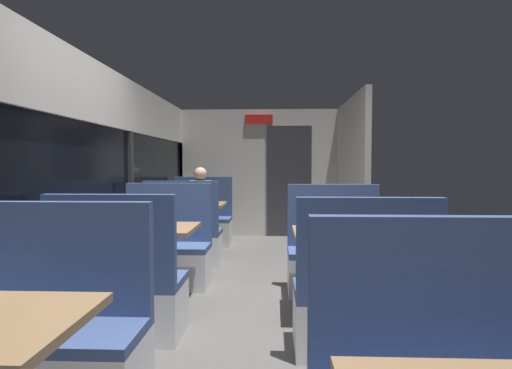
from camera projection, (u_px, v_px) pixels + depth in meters
The scene contains 16 objects.
ground_plane at pixel (242, 318), 3.67m from camera, with size 3.30×9.20×0.02m, color #514F4C.
carriage_window_panel_left at pixel (73, 188), 3.68m from camera, with size 0.09×8.48×2.30m.
carriage_end_bulkhead at pixel (262, 174), 7.80m from camera, with size 2.90×0.11×2.30m.
carriage_aisle_panel_right at pixel (351, 175), 6.55m from camera, with size 0.08×2.40×2.30m, color beige.
bench_near_window_facing_entry at pixel (57, 347), 2.30m from camera, with size 0.95×0.50×1.10m.
dining_table_mid_window at pixel (146, 238), 3.91m from camera, with size 0.90×0.70×0.74m.
bench_mid_window_facing_end at pixel (119, 294), 3.23m from camera, with size 0.95×0.50×1.10m.
bench_mid_window_facing_entry at pixel (166, 255), 4.63m from camera, with size 0.95×0.50×1.10m.
dining_table_far_window at pixel (194, 210), 6.24m from camera, with size 0.90×0.70×0.74m.
bench_far_window_facing_end at pixel (184, 240), 5.56m from camera, with size 0.95×0.50×1.10m.
bench_far_window_facing_entry at pixel (202, 224), 6.95m from camera, with size 0.95×0.50×1.10m.
dining_table_rear_aisle at pixel (347, 243), 3.64m from camera, with size 0.90×0.70×0.74m.
bench_rear_aisle_facing_end at pixel (363, 306), 2.96m from camera, with size 0.95×0.50×1.10m.
bench_rear_aisle_facing_entry at pixel (335, 261), 4.35m from camera, with size 0.95×0.50×1.10m.
seated_passenger at pixel (201, 212), 6.87m from camera, with size 0.47×0.55×1.26m.
coffee_cup_secondary at pixel (145, 222), 3.87m from camera, with size 0.07×0.07×0.09m.
Camera 1 is at (0.27, -3.60, 1.32)m, focal length 30.01 mm.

